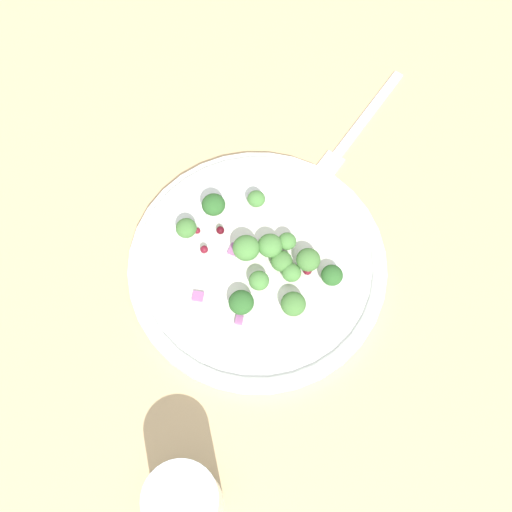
{
  "coord_description": "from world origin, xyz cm",
  "views": [
    {
      "loc": [
        20.57,
        -18.54,
        65.37
      ],
      "look_at": [
        -0.25,
        -1.75,
        2.7
      ],
      "focal_mm": 44.28,
      "sensor_mm": 36.0,
      "label": 1
    }
  ],
  "objects_px": {
    "plate": "(256,263)",
    "broccoli_floret_1": "(259,281)",
    "broccoli_floret_0": "(270,251)",
    "broccoli_floret_2": "(291,274)",
    "fork": "(356,129)",
    "water_glass": "(185,501)"
  },
  "relations": [
    {
      "from": "fork",
      "to": "water_glass",
      "type": "bearing_deg",
      "value": -62.61
    },
    {
      "from": "broccoli_floret_1",
      "to": "broccoli_floret_2",
      "type": "xyz_separation_m",
      "value": [
        0.01,
        0.03,
        -0.0
      ]
    },
    {
      "from": "broccoli_floret_0",
      "to": "broccoli_floret_1",
      "type": "height_order",
      "value": "broccoli_floret_0"
    },
    {
      "from": "fork",
      "to": "plate",
      "type": "bearing_deg",
      "value": -73.34
    },
    {
      "from": "plate",
      "to": "fork",
      "type": "bearing_deg",
      "value": 106.66
    },
    {
      "from": "broccoli_floret_1",
      "to": "fork",
      "type": "bearing_deg",
      "value": 111.23
    },
    {
      "from": "broccoli_floret_0",
      "to": "broccoli_floret_1",
      "type": "distance_m",
      "value": 0.04
    },
    {
      "from": "fork",
      "to": "water_glass",
      "type": "xyz_separation_m",
      "value": [
        0.22,
        -0.41,
        0.04
      ]
    },
    {
      "from": "broccoli_floret_0",
      "to": "water_glass",
      "type": "height_order",
      "value": "water_glass"
    },
    {
      "from": "broccoli_floret_0",
      "to": "fork",
      "type": "height_order",
      "value": "broccoli_floret_0"
    },
    {
      "from": "plate",
      "to": "broccoli_floret_1",
      "type": "relative_size",
      "value": 12.94
    },
    {
      "from": "water_glass",
      "to": "broccoli_floret_1",
      "type": "bearing_deg",
      "value": 123.91
    },
    {
      "from": "plate",
      "to": "broccoli_floret_1",
      "type": "height_order",
      "value": "broccoli_floret_1"
    },
    {
      "from": "plate",
      "to": "fork",
      "type": "xyz_separation_m",
      "value": [
        -0.06,
        0.21,
        -0.01
      ]
    },
    {
      "from": "plate",
      "to": "broccoli_floret_1",
      "type": "distance_m",
      "value": 0.04
    },
    {
      "from": "plate",
      "to": "fork",
      "type": "distance_m",
      "value": 0.22
    },
    {
      "from": "plate",
      "to": "fork",
      "type": "height_order",
      "value": "plate"
    },
    {
      "from": "broccoli_floret_1",
      "to": "fork",
      "type": "height_order",
      "value": "broccoli_floret_1"
    },
    {
      "from": "broccoli_floret_0",
      "to": "broccoli_floret_2",
      "type": "bearing_deg",
      "value": 4.21
    },
    {
      "from": "broccoli_floret_0",
      "to": "broccoli_floret_2",
      "type": "height_order",
      "value": "broccoli_floret_0"
    },
    {
      "from": "plate",
      "to": "broccoli_floret_1",
      "type": "xyz_separation_m",
      "value": [
        0.02,
        -0.02,
        0.02
      ]
    },
    {
      "from": "fork",
      "to": "broccoli_floret_2",
      "type": "bearing_deg",
      "value": -62.28
    }
  ]
}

